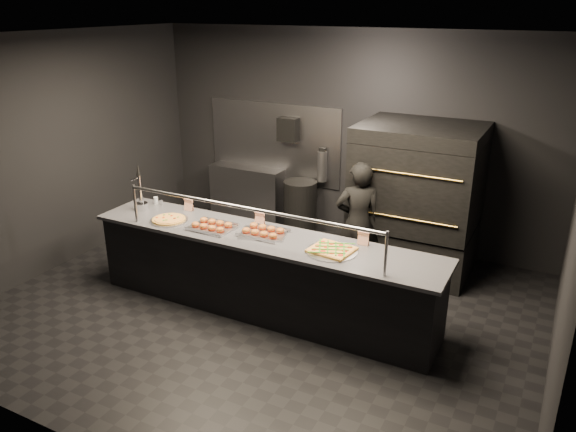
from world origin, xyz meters
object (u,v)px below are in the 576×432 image
at_px(fire_extinguisher, 322,166).
at_px(trash_bin, 300,208).
at_px(prep_shelf, 248,194).
at_px(beer_tap, 141,197).
at_px(towel_dispenser, 289,129).
at_px(worker, 358,223).
at_px(round_pizza, 169,220).
at_px(service_counter, 262,273).
at_px(slider_tray_b, 263,232).
at_px(square_pizza, 332,250).
at_px(pizza_oven, 416,198).
at_px(slider_tray_a, 212,226).

relative_size(fire_extinguisher, trash_bin, 0.61).
distance_m(prep_shelf, beer_tap, 2.38).
height_order(towel_dispenser, beer_tap, towel_dispenser).
xyz_separation_m(fire_extinguisher, worker, (1.02, -1.20, -0.29)).
bearing_deg(round_pizza, fire_extinguisher, 71.67).
distance_m(round_pizza, worker, 2.28).
xyz_separation_m(service_counter, round_pizza, (-1.18, -0.11, 0.47)).
xyz_separation_m(slider_tray_b, square_pizza, (0.85, -0.07, -0.01)).
bearing_deg(round_pizza, service_counter, 5.40).
xyz_separation_m(beer_tap, trash_bin, (1.10, 2.19, -0.67)).
bearing_deg(worker, pizza_oven, -155.64).
bearing_deg(round_pizza, slider_tray_b, 7.41).
distance_m(towel_dispenser, slider_tray_a, 2.56).
relative_size(pizza_oven, square_pizza, 3.59).
height_order(square_pizza, trash_bin, square_pizza).
relative_size(towel_dispenser, square_pizza, 0.66).
distance_m(slider_tray_b, square_pizza, 0.85).
bearing_deg(slider_tray_b, slider_tray_a, -168.95).
xyz_separation_m(round_pizza, slider_tray_a, (0.58, 0.04, 0.02)).
distance_m(pizza_oven, slider_tray_a, 2.67).
bearing_deg(round_pizza, towel_dispenser, 83.56).
bearing_deg(beer_tap, trash_bin, 63.37).
bearing_deg(worker, square_pizza, 69.49).
relative_size(square_pizza, worker, 0.34).
bearing_deg(worker, trash_bin, -66.94).
bearing_deg(slider_tray_a, pizza_oven, 47.66).
bearing_deg(slider_tray_b, trash_bin, 105.77).
relative_size(towel_dispenser, slider_tray_b, 0.61).
distance_m(pizza_oven, beer_tap, 3.46).
relative_size(pizza_oven, round_pizza, 4.31).
distance_m(prep_shelf, fire_extinguisher, 1.39).
height_order(pizza_oven, square_pizza, pizza_oven).
height_order(pizza_oven, trash_bin, pizza_oven).
distance_m(service_counter, round_pizza, 1.28).
bearing_deg(service_counter, prep_shelf, 124.59).
distance_m(round_pizza, slider_tray_b, 1.19).
bearing_deg(fire_extinguisher, round_pizza, -108.33).
bearing_deg(fire_extinguisher, prep_shelf, -176.34).
relative_size(round_pizza, worker, 0.29).
height_order(slider_tray_b, trash_bin, slider_tray_b).
bearing_deg(pizza_oven, slider_tray_b, -122.86).
height_order(beer_tap, round_pizza, beer_tap).
bearing_deg(worker, prep_shelf, -54.83).
distance_m(beer_tap, square_pizza, 2.57).
distance_m(pizza_oven, round_pizza, 3.12).
bearing_deg(slider_tray_b, prep_shelf, 125.07).
height_order(fire_extinguisher, slider_tray_b, fire_extinguisher).
relative_size(round_pizza, trash_bin, 0.53).
xyz_separation_m(fire_extinguisher, trash_bin, (-0.27, -0.18, -0.65)).
relative_size(prep_shelf, beer_tap, 2.02).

